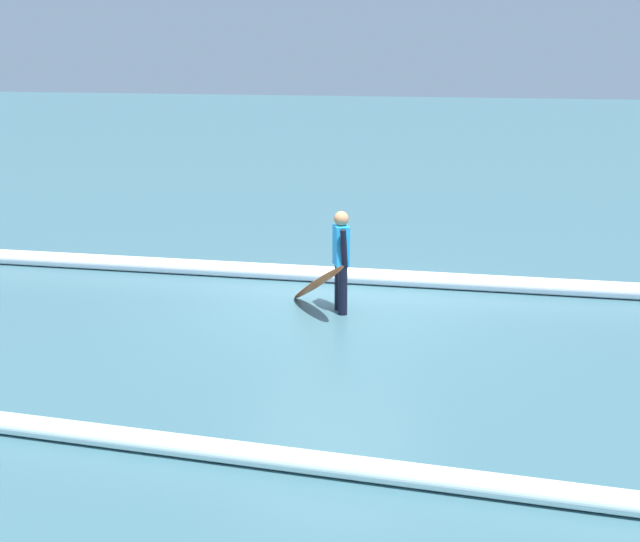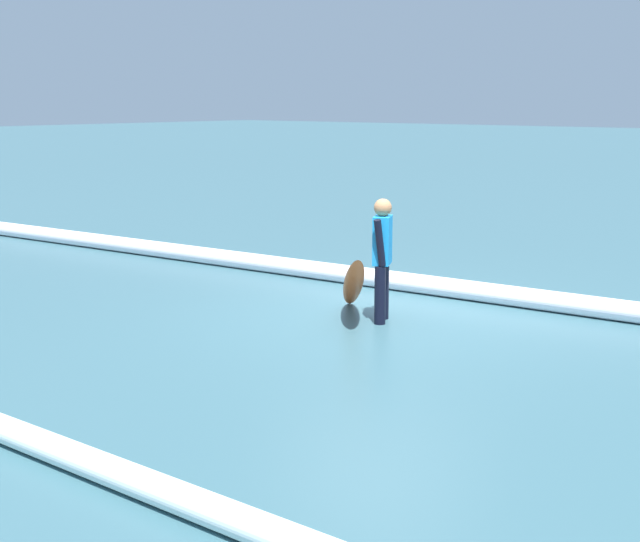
# 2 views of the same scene
# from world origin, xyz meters

# --- Properties ---
(ground_plane) EXTENTS (153.38, 153.38, 0.00)m
(ground_plane) POSITION_xyz_m (0.00, 0.00, 0.00)
(ground_plane) COLOR #375F6A
(surfer) EXTENTS (0.33, 0.55, 1.54)m
(surfer) POSITION_xyz_m (-0.15, 0.13, 0.86)
(surfer) COLOR black
(surfer) RESTS_ON ground_plane
(surfboard) EXTENTS (1.37, 1.55, 0.96)m
(surfboard) POSITION_xyz_m (0.17, 0.29, 0.46)
(surfboard) COLOR #E55926
(surfboard) RESTS_ON ground_plane
(wave_crest_foreground) EXTENTS (20.69, 1.89, 0.27)m
(wave_crest_foreground) POSITION_xyz_m (0.17, -1.58, 0.14)
(wave_crest_foreground) COLOR white
(wave_crest_foreground) RESTS_ON ground_plane
(wave_crest_midground) EXTENTS (25.62, 0.84, 0.22)m
(wave_crest_midground) POSITION_xyz_m (-0.34, 5.36, 0.11)
(wave_crest_midground) COLOR white
(wave_crest_midground) RESTS_ON ground_plane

